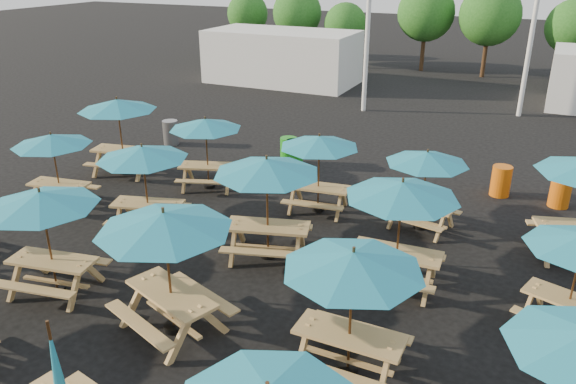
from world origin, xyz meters
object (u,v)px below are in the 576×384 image
at_px(picnic_unit_11, 319,145).
at_px(waste_bin_3, 501,181).
at_px(picnic_unit_3, 118,108).
at_px(picnic_unit_7, 206,127).
at_px(picnic_unit_14, 402,195).
at_px(waste_bin_0, 171,132).
at_px(picnic_unit_13, 353,267).
at_px(waste_bin_1, 294,154).
at_px(picnic_unit_2, 52,143).
at_px(picnic_unit_6, 143,157).
at_px(picnic_unit_15, 427,161).
at_px(picnic_unit_5, 42,204).
at_px(waste_bin_2, 289,151).
at_px(waste_bin_4, 560,191).
at_px(picnic_unit_10, 267,171).
at_px(picnic_unit_9, 165,227).

xyz_separation_m(picnic_unit_11, waste_bin_3, (4.45, 3.24, -1.44)).
distance_m(picnic_unit_3, picnic_unit_7, 3.14).
xyz_separation_m(picnic_unit_14, waste_bin_0, (-10.12, 6.00, -1.63)).
height_order(picnic_unit_13, waste_bin_1, picnic_unit_13).
relative_size(picnic_unit_2, picnic_unit_6, 0.87).
distance_m(picnic_unit_6, picnic_unit_11, 4.54).
bearing_deg(picnic_unit_15, picnic_unit_5, -124.22).
bearing_deg(picnic_unit_14, picnic_unit_11, 133.88).
xyz_separation_m(picnic_unit_11, waste_bin_2, (-2.34, 3.13, -1.44)).
relative_size(picnic_unit_13, waste_bin_4, 2.58).
xyz_separation_m(picnic_unit_10, waste_bin_1, (-1.94, 5.82, -1.68)).
relative_size(picnic_unit_3, waste_bin_0, 3.16).
bearing_deg(picnic_unit_13, picnic_unit_9, -174.18).
relative_size(picnic_unit_3, waste_bin_2, 3.16).
height_order(picnic_unit_3, picnic_unit_5, picnic_unit_3).
xyz_separation_m(picnic_unit_9, waste_bin_2, (-1.90, 9.27, -1.70)).
xyz_separation_m(picnic_unit_11, picnic_unit_14, (2.92, -2.81, 0.19)).
bearing_deg(picnic_unit_3, picnic_unit_5, -73.26).
distance_m(picnic_unit_6, waste_bin_0, 7.31).
bearing_deg(picnic_unit_3, picnic_unit_2, -98.74).
relative_size(picnic_unit_9, waste_bin_3, 3.44).
height_order(picnic_unit_5, waste_bin_3, picnic_unit_5).
distance_m(picnic_unit_7, picnic_unit_10, 4.69).
xyz_separation_m(picnic_unit_7, picnic_unit_14, (6.56, -2.97, 0.19)).
relative_size(picnic_unit_5, picnic_unit_11, 1.10).
bearing_deg(waste_bin_3, waste_bin_2, -179.10).
height_order(picnic_unit_11, waste_bin_2, picnic_unit_11).
distance_m(picnic_unit_11, picnic_unit_14, 4.05).
relative_size(picnic_unit_13, waste_bin_2, 2.58).
relative_size(picnic_unit_2, picnic_unit_7, 0.89).
xyz_separation_m(picnic_unit_2, waste_bin_4, (12.67, 5.88, -1.41)).
xyz_separation_m(picnic_unit_2, waste_bin_2, (4.29, 5.91, -1.41)).
relative_size(picnic_unit_14, picnic_unit_15, 1.00).
relative_size(picnic_unit_11, waste_bin_3, 2.63).
height_order(picnic_unit_2, picnic_unit_6, picnic_unit_6).
distance_m(picnic_unit_11, waste_bin_1, 3.86).
xyz_separation_m(picnic_unit_7, waste_bin_1, (1.61, 2.77, -1.44)).
relative_size(picnic_unit_13, waste_bin_0, 2.58).
height_order(picnic_unit_10, picnic_unit_13, picnic_unit_10).
xyz_separation_m(picnic_unit_5, waste_bin_2, (1.11, 9.20, -1.55)).
xyz_separation_m(picnic_unit_3, picnic_unit_9, (6.34, -6.20, 0.01)).
bearing_deg(waste_bin_2, picnic_unit_9, -78.42).
bearing_deg(waste_bin_2, picnic_unit_11, -53.22).
bearing_deg(picnic_unit_9, waste_bin_1, 119.78).
bearing_deg(waste_bin_0, picnic_unit_13, -41.77).
relative_size(picnic_unit_3, waste_bin_4, 3.16).
height_order(picnic_unit_10, waste_bin_1, picnic_unit_10).
bearing_deg(waste_bin_3, waste_bin_4, -4.71).
distance_m(picnic_unit_5, picnic_unit_10, 4.64).
distance_m(picnic_unit_3, picnic_unit_9, 8.86).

